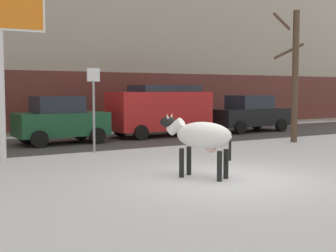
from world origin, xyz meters
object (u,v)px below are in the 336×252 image
pedestrian_near_billboard (73,116)px  car_darkgreen_hatchback (60,120)px  cow_holstein (202,136)px  bare_tree_right_lot (294,73)px  car_red_van (160,109)px  street_sign (94,103)px  car_black_sedan (249,114)px  pedestrian_far_left (40,117)px

pedestrian_near_billboard → car_darkgreen_hatchback: bearing=-116.4°
car_darkgreen_hatchback → pedestrian_near_billboard: (1.62, 3.25, -0.05)m
cow_holstein → bare_tree_right_lot: bare_tree_right_lot is taller
car_red_van → street_sign: street_sign is taller
street_sign → cow_holstein: bearing=-83.9°
car_black_sedan → bare_tree_right_lot: bare_tree_right_lot is taller
cow_holstein → pedestrian_far_left: 11.80m
pedestrian_far_left → pedestrian_near_billboard: bearing=0.0°
pedestrian_near_billboard → car_red_van: bearing=-41.4°
pedestrian_far_left → street_sign: street_sign is taller
cow_holstein → pedestrian_near_billboard: bearing=85.8°
bare_tree_right_lot → street_sign: 8.23m
cow_holstein → street_sign: 5.51m
car_darkgreen_hatchback → car_black_sedan: size_ratio=0.84×
pedestrian_far_left → car_darkgreen_hatchback: bearing=-91.6°
car_red_van → street_sign: 5.83m
car_red_van → car_black_sedan: (5.09, -0.21, -0.33)m
car_darkgreen_hatchback → pedestrian_near_billboard: size_ratio=2.05×
bare_tree_right_lot → pedestrian_far_left: bearing=137.4°
cow_holstein → street_sign: bearing=96.1°
car_darkgreen_hatchback → bare_tree_right_lot: bearing=-27.2°
cow_holstein → car_darkgreen_hatchback: 8.56m
car_black_sedan → bare_tree_right_lot: 5.15m
car_red_van → car_black_sedan: 5.11m
street_sign → pedestrian_near_billboard: bearing=77.2°
street_sign → car_red_van: bearing=37.9°
car_black_sedan → street_sign: 10.28m
car_red_van → pedestrian_near_billboard: 4.21m
car_darkgreen_hatchback → cow_holstein: bearing=-84.9°
car_red_van → pedestrian_far_left: bearing=149.3°
pedestrian_near_billboard → bare_tree_right_lot: bearing=-48.5°
car_black_sedan → pedestrian_near_billboard: (-8.24, 2.98, -0.03)m
car_darkgreen_hatchback → car_red_van: size_ratio=0.76×
pedestrian_near_billboard → pedestrian_far_left: same height
pedestrian_near_billboard → street_sign: street_sign is taller
pedestrian_near_billboard → cow_holstein: bearing=-94.2°
car_red_van → car_darkgreen_hatchback: bearing=-174.2°
car_red_van → street_sign: size_ratio=1.65×
cow_holstein → bare_tree_right_lot: 8.82m
car_red_van → cow_holstein: bearing=-114.0°
bare_tree_right_lot → car_darkgreen_hatchback: bearing=152.8°
cow_holstein → street_sign: (-0.58, 5.44, 0.67)m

